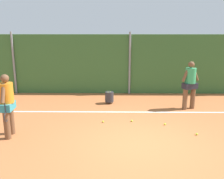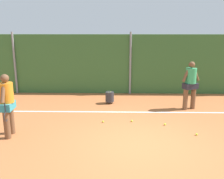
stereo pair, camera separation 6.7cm
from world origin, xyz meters
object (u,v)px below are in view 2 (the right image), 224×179
(tennis_ball_1, at_px, (132,121))
(tennis_ball_3, at_px, (165,124))
(tennis_ball_5, at_px, (197,134))
(ball_hopper, at_px, (110,97))
(player_midcourt, at_px, (190,83))
(player_foreground_near, at_px, (7,102))
(tennis_ball_6, at_px, (103,122))

(tennis_ball_1, xyz_separation_m, tennis_ball_3, (1.07, -0.29, 0.00))
(tennis_ball_5, bearing_deg, ball_hopper, 129.66)
(player_midcourt, bearing_deg, player_foreground_near, 1.97)
(ball_hopper, xyz_separation_m, tennis_ball_1, (0.82, -2.16, -0.26))
(player_foreground_near, distance_m, tennis_ball_6, 3.10)
(ball_hopper, bearing_deg, player_foreground_near, -130.18)
(player_midcourt, height_order, tennis_ball_5, player_midcourt)
(tennis_ball_1, xyz_separation_m, tennis_ball_5, (1.88, -1.09, 0.00))
(tennis_ball_5, bearing_deg, player_midcourt, 80.02)
(player_midcourt, xyz_separation_m, tennis_ball_3, (-1.25, -1.75, -1.03))
(ball_hopper, height_order, tennis_ball_5, ball_hopper)
(tennis_ball_3, xyz_separation_m, tennis_ball_5, (0.80, -0.80, 0.00))
(tennis_ball_1, distance_m, tennis_ball_6, 0.98)
(tennis_ball_1, distance_m, tennis_ball_5, 2.17)
(player_foreground_near, relative_size, tennis_ball_1, 28.22)
(player_foreground_near, distance_m, tennis_ball_3, 4.95)
(player_midcourt, height_order, tennis_ball_6, player_midcourt)
(player_midcourt, relative_size, tennis_ball_1, 28.54)
(player_midcourt, bearing_deg, tennis_ball_5, 57.87)
(player_midcourt, bearing_deg, tennis_ball_6, 2.95)
(tennis_ball_1, xyz_separation_m, tennis_ball_6, (-0.98, -0.09, 0.00))
(tennis_ball_3, xyz_separation_m, tennis_ball_6, (-2.06, 0.20, 0.00))
(tennis_ball_5, height_order, tennis_ball_6, same)
(tennis_ball_3, distance_m, tennis_ball_5, 1.13)
(player_foreground_near, height_order, tennis_ball_1, player_foreground_near)
(player_foreground_near, xyz_separation_m, player_midcourt, (6.01, 2.69, 0.02))
(player_foreground_near, xyz_separation_m, tennis_ball_3, (4.76, 0.94, -1.01))
(tennis_ball_1, relative_size, tennis_ball_6, 1.00)
(ball_hopper, relative_size, tennis_ball_5, 7.78)
(player_foreground_near, bearing_deg, tennis_ball_6, 109.32)
(tennis_ball_3, relative_size, tennis_ball_6, 1.00)
(ball_hopper, relative_size, tennis_ball_6, 7.78)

